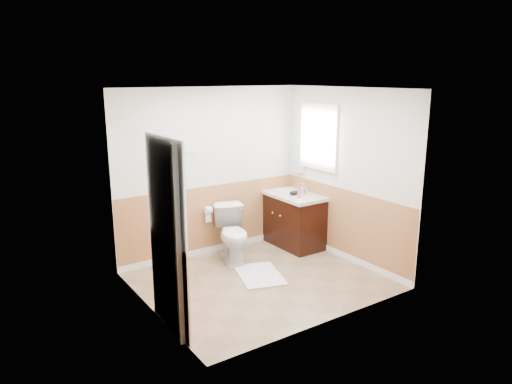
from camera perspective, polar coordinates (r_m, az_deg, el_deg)
floor at (r=6.41m, az=0.52°, el=-10.60°), size 3.00×3.00×0.00m
ceiling at (r=5.83m, az=0.57°, el=12.34°), size 3.00×3.00×0.00m
wall_back at (r=7.08m, az=-5.43°, el=2.37°), size 3.00×0.00×3.00m
wall_front at (r=5.02m, az=8.99°, el=-2.57°), size 3.00×0.00×3.00m
wall_left at (r=5.32m, az=-12.89°, el=-1.81°), size 0.00×3.00×3.00m
wall_right at (r=6.94m, az=10.80°, el=1.94°), size 0.00×3.00×3.00m
wainscot_back at (r=7.26m, az=-5.25°, el=-3.45°), size 3.00×0.00×3.00m
wainscot_front at (r=5.29m, az=8.59°, el=-10.36°), size 3.00×0.00×3.00m
wainscot_left at (r=5.57m, az=-12.35°, el=-9.24°), size 0.00×2.60×2.60m
wainscot_right at (r=7.12m, az=10.46°, el=-3.98°), size 0.00×2.60×2.60m
toilet at (r=6.94m, az=-2.79°, el=-5.10°), size 0.67×0.88×0.80m
bath_mat at (r=6.55m, az=0.43°, el=-9.96°), size 0.77×0.93×0.02m
vanity_cabinet at (r=7.61m, az=4.28°, el=-3.40°), size 0.55×1.10×0.80m
vanity_knob_left at (r=7.31m, az=2.94°, el=-2.87°), size 0.03×0.03×0.03m
vanity_knob_right at (r=7.47m, az=2.02°, el=-2.51°), size 0.03×0.03×0.03m
countertop at (r=7.49m, az=4.28°, el=-0.31°), size 0.60×1.15×0.05m
sink_basin at (r=7.60m, az=3.65°, el=0.19°), size 0.36×0.36×0.02m
faucet at (r=7.70m, az=4.72°, el=0.80°), size 0.02×0.02×0.14m
lotion_bottle at (r=7.18m, az=5.18°, el=0.16°), size 0.05×0.05×0.22m
soap_dispenser at (r=7.45m, az=5.66°, el=0.46°), size 0.10×0.10×0.17m
hair_dryer_body at (r=7.35m, az=4.66°, el=-0.10°), size 0.14×0.07×0.07m
hair_dryer_handle at (r=7.34m, az=4.47°, el=-0.36°), size 0.03×0.03×0.07m
mirror_panel at (r=7.68m, az=4.99°, el=5.55°), size 0.02×0.35×0.90m
window_frame at (r=7.26m, az=7.54°, el=6.60°), size 0.04×0.80×1.00m
window_glass at (r=7.27m, az=7.64°, el=6.60°), size 0.01×0.70×0.90m
door at (r=5.03m, az=-9.80°, el=-5.34°), size 0.29×0.78×2.04m
door_frame at (r=5.00m, az=-10.60°, el=-5.38°), size 0.02×0.92×2.10m
door_knob at (r=5.36m, az=-10.65°, el=-4.94°), size 0.06×0.06×0.06m
towel_bar at (r=6.73m, az=-9.41°, el=4.67°), size 0.62×0.02×0.02m
tp_holder_bar at (r=7.11m, az=-5.76°, el=-2.17°), size 0.14×0.02×0.02m
tp_roll at (r=7.11m, az=-5.76°, el=-2.17°), size 0.10×0.11×0.11m
tp_sheet at (r=7.14m, az=-5.74°, el=-3.02°), size 0.10×0.01×0.16m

